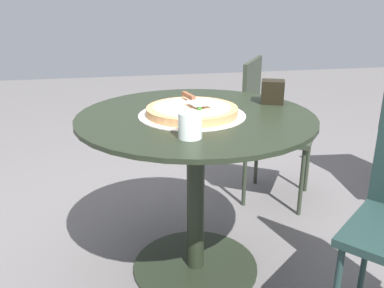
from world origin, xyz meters
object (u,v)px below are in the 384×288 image
Objects in this scene: patio_table at (196,165)px; drinking_cup at (190,125)px; napkin_dispenser at (273,92)px; pizza_on_tray at (192,111)px; patio_chair_corner at (268,121)px; pizza_server at (193,99)px.

patio_table is 10.92× the size of drinking_cup.
napkin_dispenser is at bearing 131.68° from drinking_cup.
patio_table is at bearing 164.64° from drinking_cup.
pizza_on_tray is 0.42m from napkin_dispenser.
pizza_on_tray is (0.01, -0.02, 0.25)m from patio_table.
patio_chair_corner is at bearing 144.86° from drinking_cup.
pizza_server reaches higher than patio_table.
patio_table is 9.47× the size of napkin_dispenser.
drinking_cup reaches higher than patio_table.
patio_table is 0.49m from napkin_dispenser.
patio_table is 0.87m from patio_chair_corner.
napkin_dispenser is (-0.09, 0.39, -0.01)m from pizza_server.
pizza_server is (-0.04, 0.01, 0.04)m from pizza_on_tray.
patio_chair_corner reaches higher than pizza_on_tray.
drinking_cup is at bearing -15.36° from patio_table.
napkin_dispenser reaches higher than pizza_server.
napkin_dispenser reaches higher than drinking_cup.
pizza_on_tray is at bearing -42.16° from patio_chair_corner.
drinking_cup is 0.61m from napkin_dispenser.
napkin_dispenser is at bearing 108.26° from patio_table.
pizza_on_tray is at bearing -17.80° from pizza_server.
napkin_dispenser is (-0.13, 0.38, 0.28)m from patio_table.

